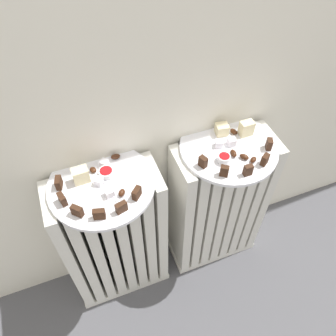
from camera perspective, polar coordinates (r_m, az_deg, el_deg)
name	(u,v)px	position (r m, az deg, el deg)	size (l,w,h in m)	color
ground_plane	(193,321)	(1.49, 4.22, -24.05)	(6.00, 6.00, 0.00)	#4C4C51
radiator_left	(115,240)	(1.28, -8.78, -11.72)	(0.36, 0.16, 0.64)	silver
radiator_right	(217,206)	(1.35, 8.17, -6.28)	(0.36, 0.16, 0.64)	silver
plate_left	(101,184)	(1.00, -10.98, -2.67)	(0.31, 0.31, 0.01)	white
plate_right	(229,147)	(1.10, 10.04, 3.39)	(0.31, 0.31, 0.01)	white
dark_cake_slice_left_0	(59,183)	(1.01, -17.69, -2.34)	(0.03, 0.02, 0.03)	#382114
dark_cake_slice_left_1	(62,199)	(0.97, -17.14, -4.96)	(0.03, 0.02, 0.03)	#382114
dark_cake_slice_left_2	(77,211)	(0.94, -14.85, -6.92)	(0.03, 0.02, 0.03)	#382114
dark_cake_slice_left_3	(99,214)	(0.92, -11.36, -7.51)	(0.03, 0.02, 0.03)	#382114
dark_cake_slice_left_4	(121,207)	(0.92, -7.75, -6.48)	(0.03, 0.02, 0.03)	#382114
dark_cake_slice_left_5	(137,193)	(0.94, -5.22, -4.17)	(0.03, 0.02, 0.03)	#382114
marble_cake_slice_left_0	(81,175)	(1.00, -14.27, -1.17)	(0.05, 0.03, 0.05)	beige
turkish_delight_left_0	(99,181)	(0.99, -11.46, -2.19)	(0.02, 0.02, 0.02)	white
turkish_delight_left_1	(104,163)	(1.03, -10.51, 0.78)	(0.02, 0.02, 0.02)	white
turkish_delight_left_2	(109,193)	(0.96, -9.72, -4.05)	(0.02, 0.02, 0.02)	white
medjool_date_left_0	(122,193)	(0.96, -7.69, -4.10)	(0.03, 0.02, 0.02)	#3D1E0F
medjool_date_left_1	(116,157)	(1.05, -8.70, 1.88)	(0.03, 0.01, 0.02)	#3D1E0F
medjool_date_left_2	(93,170)	(1.03, -12.34, -0.32)	(0.02, 0.02, 0.01)	#3D1E0F
jam_bowl_left	(106,173)	(1.01, -10.20, -0.76)	(0.04, 0.04, 0.02)	white
dark_cake_slice_right_0	(203,162)	(1.01, 5.83, 1.03)	(0.02, 0.02, 0.04)	#382114
dark_cake_slice_right_1	(224,171)	(1.00, 9.33, -0.49)	(0.02, 0.02, 0.04)	#382114
dark_cake_slice_right_2	(248,170)	(1.01, 13.14, -0.35)	(0.02, 0.02, 0.04)	#382114
dark_cake_slice_right_3	(265,160)	(1.05, 15.78, 1.33)	(0.02, 0.02, 0.04)	#382114
dark_cake_slice_right_4	(269,144)	(1.10, 16.43, 3.82)	(0.02, 0.02, 0.04)	#382114
marble_cake_slice_right_0	(246,128)	(1.13, 12.89, 6.44)	(0.04, 0.03, 0.05)	beige
marble_cake_slice_right_1	(222,129)	(1.12, 8.92, 6.36)	(0.04, 0.03, 0.04)	beige
turkish_delight_right_0	(219,144)	(1.08, 8.46, 4.02)	(0.02, 0.02, 0.02)	white
turkish_delight_right_1	(232,142)	(1.09, 10.51, 4.32)	(0.02, 0.02, 0.02)	white
medjool_date_right_0	(234,132)	(1.13, 10.85, 5.94)	(0.03, 0.02, 0.02)	#3D1E0F
medjool_date_right_1	(253,160)	(1.06, 13.98, 1.35)	(0.02, 0.02, 0.02)	#3D1E0F
medjool_date_right_2	(233,153)	(1.06, 10.80, 2.41)	(0.03, 0.02, 0.02)	#3D1E0F
medjool_date_right_3	(244,157)	(1.06, 12.53, 1.83)	(0.03, 0.02, 0.02)	#3D1E0F
jam_bowl_right	(224,158)	(1.04, 9.29, 1.61)	(0.04, 0.04, 0.02)	white
fork	(112,191)	(0.98, -9.34, -3.76)	(0.02, 0.09, 0.00)	silver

